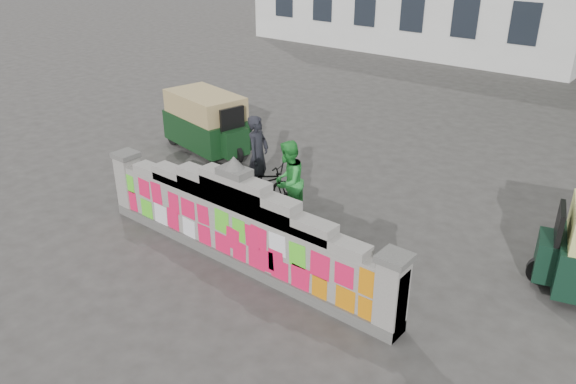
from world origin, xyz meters
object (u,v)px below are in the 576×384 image
(cyclist_rider, at_px, (258,166))
(pedestrian, at_px, (288,182))
(cyclist_bike, at_px, (259,182))
(rickshaw_left, at_px, (207,121))

(cyclist_rider, relative_size, pedestrian, 1.01)
(cyclist_rider, xyz_separation_m, pedestrian, (0.95, -0.18, -0.01))
(cyclist_bike, bearing_deg, pedestrian, -114.47)
(cyclist_bike, distance_m, pedestrian, 1.02)
(cyclist_bike, relative_size, pedestrian, 1.14)
(pedestrian, bearing_deg, cyclist_rider, -116.30)
(cyclist_bike, distance_m, cyclist_rider, 0.35)
(pedestrian, bearing_deg, rickshaw_left, -128.28)
(cyclist_rider, bearing_deg, rickshaw_left, 50.29)
(cyclist_bike, relative_size, cyclist_rider, 1.12)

